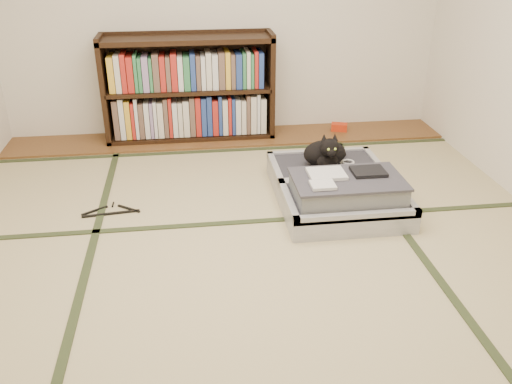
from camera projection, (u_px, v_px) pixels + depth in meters
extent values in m
plane|color=#C5B483|center=(255.00, 254.00, 3.31)|extent=(4.50, 4.50, 0.00)
cube|color=brown|center=(228.00, 138.00, 5.08)|extent=(4.00, 0.50, 0.02)
cube|color=red|center=(339.00, 127.00, 5.21)|extent=(0.17, 0.13, 0.07)
plane|color=silver|center=(222.00, 1.00, 4.77)|extent=(4.00, 0.00, 4.00)
cube|color=#2D381E|center=(87.00, 266.00, 3.19)|extent=(0.05, 4.50, 0.01)
cube|color=#2D381E|center=(412.00, 242.00, 3.42)|extent=(0.05, 4.50, 0.01)
cube|color=#2D381E|center=(248.00, 222.00, 3.66)|extent=(4.00, 0.05, 0.01)
cube|color=#2D381E|center=(231.00, 150.00, 4.81)|extent=(4.00, 0.05, 0.01)
cube|color=black|center=(105.00, 92.00, 4.81)|extent=(0.04, 0.35, 0.98)
cube|color=black|center=(270.00, 86.00, 4.98)|extent=(0.04, 0.35, 0.98)
cube|color=black|center=(192.00, 135.00, 5.09)|extent=(1.53, 0.35, 0.04)
cube|color=black|center=(186.00, 39.00, 4.70)|extent=(1.53, 0.35, 0.04)
cube|color=black|center=(189.00, 89.00, 4.89)|extent=(1.46, 0.35, 0.03)
cube|color=black|center=(189.00, 84.00, 5.04)|extent=(1.53, 0.02, 0.98)
cube|color=gray|center=(191.00, 113.00, 4.97)|extent=(1.37, 0.24, 0.41)
cube|color=gray|center=(188.00, 69.00, 4.79)|extent=(1.37, 0.24, 0.37)
cube|color=#B0B0B5|center=(346.00, 209.00, 3.68)|extent=(0.83, 0.56, 0.14)
cube|color=#33313A|center=(346.00, 204.00, 3.66)|extent=(0.75, 0.47, 0.11)
cube|color=#B0B0B5|center=(358.00, 217.00, 3.42)|extent=(0.83, 0.04, 0.06)
cube|color=#B0B0B5|center=(336.00, 182.00, 3.87)|extent=(0.83, 0.04, 0.06)
cube|color=#B0B0B5|center=(289.00, 202.00, 3.60)|extent=(0.04, 0.56, 0.06)
cube|color=#B0B0B5|center=(403.00, 195.00, 3.69)|extent=(0.04, 0.56, 0.06)
cube|color=#B0B0B5|center=(326.00, 175.00, 4.17)|extent=(0.83, 0.56, 0.14)
cube|color=#33313A|center=(326.00, 171.00, 4.16)|extent=(0.75, 0.47, 0.11)
cube|color=#B0B0B5|center=(335.00, 180.00, 3.91)|extent=(0.83, 0.04, 0.06)
cube|color=#B0B0B5|center=(318.00, 153.00, 4.37)|extent=(0.83, 0.04, 0.06)
cube|color=#B0B0B5|center=(275.00, 168.00, 4.09)|extent=(0.04, 0.56, 0.06)
cube|color=#B0B0B5|center=(376.00, 163.00, 4.19)|extent=(0.04, 0.56, 0.06)
cylinder|color=black|center=(336.00, 180.00, 3.89)|extent=(0.75, 0.03, 0.03)
cube|color=gray|center=(347.00, 190.00, 3.62)|extent=(0.71, 0.43, 0.14)
cube|color=#3F3E46|center=(348.00, 179.00, 3.58)|extent=(0.73, 0.46, 0.02)
cube|color=silver|center=(326.00, 174.00, 3.61)|extent=(0.24, 0.20, 0.02)
cube|color=black|center=(368.00, 171.00, 3.64)|extent=(0.22, 0.18, 0.02)
cube|color=silver|center=(323.00, 185.00, 3.45)|extent=(0.16, 0.13, 0.02)
cube|color=white|center=(320.00, 230.00, 3.41)|extent=(0.07, 0.01, 0.05)
cube|color=white|center=(340.00, 230.00, 3.43)|extent=(0.06, 0.01, 0.04)
cube|color=orange|center=(399.00, 224.00, 3.47)|extent=(0.06, 0.01, 0.04)
cube|color=#197F33|center=(388.00, 222.00, 3.45)|extent=(0.04, 0.01, 0.03)
ellipsoid|color=black|center=(325.00, 153.00, 4.08)|extent=(0.32, 0.21, 0.20)
ellipsoid|color=black|center=(328.00, 161.00, 4.00)|extent=(0.16, 0.12, 0.12)
ellipsoid|color=black|center=(330.00, 147.00, 3.92)|extent=(0.14, 0.13, 0.13)
sphere|color=black|center=(331.00, 153.00, 3.88)|extent=(0.06, 0.06, 0.06)
cone|color=black|center=(324.00, 138.00, 3.90)|extent=(0.05, 0.06, 0.06)
cone|color=black|center=(335.00, 137.00, 3.91)|extent=(0.05, 0.06, 0.06)
sphere|color=#A5BF33|center=(329.00, 149.00, 3.86)|extent=(0.02, 0.02, 0.02)
sphere|color=#A5BF33|center=(335.00, 149.00, 3.87)|extent=(0.02, 0.02, 0.02)
cylinder|color=black|center=(335.00, 156.00, 4.21)|extent=(0.20, 0.12, 0.04)
torus|color=white|center=(347.00, 163.00, 4.14)|extent=(0.12, 0.12, 0.02)
torus|color=white|center=(348.00, 162.00, 4.13)|extent=(0.10, 0.10, 0.01)
cube|color=black|center=(111.00, 214.00, 3.75)|extent=(0.39, 0.06, 0.01)
cube|color=black|center=(95.00, 211.00, 3.79)|extent=(0.17, 0.12, 0.01)
cube|color=black|center=(129.00, 209.00, 3.82)|extent=(0.17, 0.13, 0.01)
cylinder|color=black|center=(113.00, 204.00, 3.87)|extent=(0.01, 0.07, 0.01)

